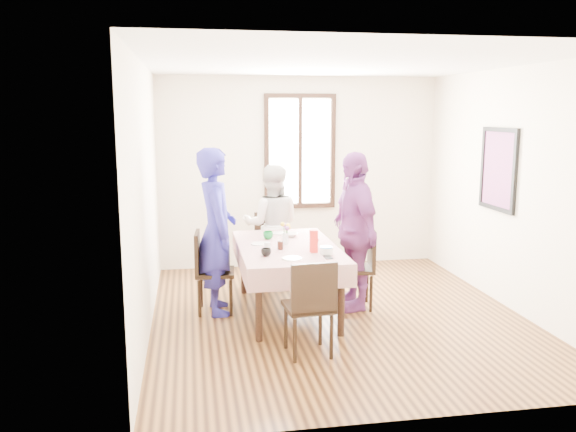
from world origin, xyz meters
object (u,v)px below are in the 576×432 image
object	(u,v)px
chair_near	(308,306)
person_far	(273,225)
chair_right	(355,268)
person_right	(354,231)
chair_far	(272,249)
dining_table	(287,280)
person_left	(216,231)
chair_left	(215,272)

from	to	relation	value
chair_near	person_far	size ratio (longest dim) A/B	0.59
chair_right	person_right	distance (m)	0.43
chair_right	chair_near	bearing A→B (deg)	156.61
chair_far	person_far	bearing A→B (deg)	89.92
dining_table	chair_near	xyz separation A→B (m)	(0.00, -1.16, 0.08)
dining_table	chair_far	size ratio (longest dim) A/B	1.85
chair_near	person_left	distance (m)	1.59
chair_far	person_left	bearing A→B (deg)	52.58
chair_left	person_far	bearing A→B (deg)	145.84
chair_near	person_right	distance (m)	1.50
chair_right	person_far	xyz separation A→B (m)	(-0.78, 1.09, 0.32)
chair_left	chair_far	bearing A→B (deg)	146.43
person_far	person_left	bearing A→B (deg)	61.65
chair_right	person_far	size ratio (longest dim) A/B	0.59
chair_left	person_right	world-z (taller)	person_right
person_left	chair_right	bearing A→B (deg)	-98.59
chair_far	person_left	size ratio (longest dim) A/B	0.50
chair_right	person_right	xyz separation A→B (m)	(-0.02, 0.00, 0.43)
dining_table	person_left	bearing A→B (deg)	168.31
person_left	person_far	distance (m)	1.25
person_left	dining_table	bearing A→B (deg)	-106.38
chair_far	chair_near	size ratio (longest dim) A/B	1.00
person_far	chair_near	bearing A→B (deg)	99.58
chair_far	person_far	xyz separation A→B (m)	(0.00, -0.02, 0.32)
person_left	chair_near	bearing A→B (deg)	-154.59
dining_table	chair_left	size ratio (longest dim) A/B	1.85
dining_table	person_right	xyz separation A→B (m)	(0.76, 0.05, 0.51)
chair_far	chair_near	xyz separation A→B (m)	(0.00, -2.32, 0.00)
chair_right	person_left	bearing A→B (deg)	95.64
dining_table	chair_near	world-z (taller)	chair_near
chair_right	chair_far	bearing A→B (deg)	44.87
person_left	person_right	distance (m)	1.53
chair_left	person_left	bearing A→B (deg)	94.52
dining_table	chair_right	bearing A→B (deg)	3.84
chair_left	person_right	xyz separation A→B (m)	(1.55, -0.11, 0.43)
chair_near	person_right	world-z (taller)	person_right
chair_left	dining_table	bearing A→B (deg)	83.13
chair_right	person_right	world-z (taller)	person_right
chair_near	person_right	xyz separation A→B (m)	(0.76, 1.21, 0.43)
chair_left	person_left	size ratio (longest dim) A/B	0.50
chair_near	person_right	bearing A→B (deg)	53.54
dining_table	chair_far	bearing A→B (deg)	90.00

